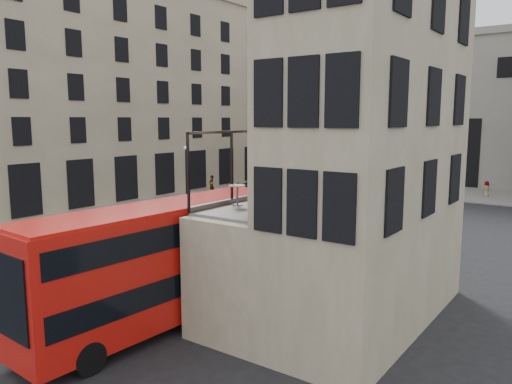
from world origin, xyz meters
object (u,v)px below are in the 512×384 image
Objects in this scene: car_a at (275,210)px; pedestrian_b at (353,182)px; car_b at (347,189)px; pedestrian_e at (212,185)px; cafe_chair_a at (276,206)px; cafe_table_far at (318,177)px; cafe_table_near at (237,192)px; pedestrian_a at (272,180)px; cafe_chair_d at (341,186)px; street_lamp_b at (357,169)px; car_c at (259,187)px; cyclist at (308,207)px; bicycle at (350,210)px; bus_near at (163,258)px; cafe_table_mid at (287,183)px; cafe_chair_c at (322,192)px; traffic_light_near at (292,197)px; cafe_chair_b at (321,195)px; bus_far at (309,172)px; pedestrian_d at (486,189)px; pedestrian_c at (372,187)px; street_lamp_a at (186,175)px; traffic_light_far at (260,168)px.

pedestrian_b is (-1.77, 18.65, 0.20)m from car_a.
pedestrian_e reaches higher than car_b.
pedestrian_e is 2.56× the size of cafe_chair_a.
cafe_table_near is at bearing -91.45° from cafe_table_far.
cafe_chair_d is at bearing -37.48° from pedestrian_a.
street_lamp_b reaches higher than car_c.
cyclist is 2.35× the size of cafe_table_far.
bus_near is at bearing -161.55° from bicycle.
cafe_chair_c reaches higher than cafe_table_mid.
traffic_light_near is 0.92× the size of car_a.
traffic_light_near is 16.26m from cafe_table_near.
cafe_table_near reaches higher than traffic_light_near.
street_lamp_b is at bearing 111.92° from cafe_chair_b.
car_b is 14.32m from pedestrian_e.
bus_far is at bearing 61.28° from bicycle.
pedestrian_b is (1.09, 8.10, -1.76)m from bus_far.
pedestrian_e is (-24.52, -14.31, 0.15)m from pedestrian_d.
car_a is at bearing 131.33° from cafe_table_far.
cyclist is at bearing 121.42° from cafe_chair_c.
bus_near is 15.45× the size of cafe_chair_a.
cafe_table_mid reaches higher than pedestrian_b.
pedestrian_b is 3.60m from pedestrian_c.
pedestrian_b is (-9.78, 38.56, -1.75)m from bus_near.
cafe_table_mid is (7.84, -15.70, 4.19)m from cyclist.
pedestrian_d is 2.10× the size of cafe_table_far.
car_c is (4.39, 6.31, -1.57)m from street_lamp_a.
car_c is 27.93m from cafe_table_far.
bicycle is at bearing -67.68° from street_lamp_b.
cyclist is at bearing -60.81° from bus_far.
car_c is 30.00m from cafe_table_mid.
car_c is 23.25m from pedestrian_d.
pedestrian_e is at bearing -112.66° from traffic_light_far.
car_a is at bearing 123.74° from car_c.
bus_near is 3.82m from cafe_table_near.
cafe_chair_c reaches higher than car_c.
pedestrian_b is 33.71m from cafe_chair_d.
pedestrian_c is at bearing -60.31° from pedestrian_b.
cyclist is 0.94× the size of pedestrian_e.
bus_far is at bearing -173.79° from car_c.
cafe_chair_d is at bearing -103.74° from car_b.
car_c is 31.87m from cafe_chair_b.
street_lamp_b is at bearing 111.84° from cafe_chair_c.
traffic_light_far is 16.77m from car_a.
pedestrian_b is 2.26× the size of cafe_table_far.
pedestrian_a is (-13.61, 17.76, -1.47)m from traffic_light_near.
pedestrian_c is (-3.01, 12.02, 0.34)m from bicycle.
bicycle is at bearing 84.00° from traffic_light_near.
cyclist is 15.36m from pedestrian_c.
car_b is at bearing 112.10° from cafe_table_far.
cafe_table_mid is (12.90, -24.77, 2.46)m from bus_far.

